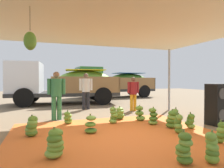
% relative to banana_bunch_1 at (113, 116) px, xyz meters
% --- Properties ---
extents(ground_plane, '(40.00, 40.00, 0.00)m').
position_rel_banana_bunch_1_xyz_m(ground_plane, '(-0.35, 1.54, -0.26)').
color(ground_plane, '#7F6B51').
extents(tarp_orange, '(5.32, 4.79, 0.01)m').
position_rel_banana_bunch_1_xyz_m(tarp_orange, '(-0.35, -1.46, -0.25)').
color(tarp_orange, orange).
rests_on(tarp_orange, ground).
extents(tent_canopy, '(8.00, 7.00, 2.91)m').
position_rel_banana_bunch_1_xyz_m(tent_canopy, '(-0.36, -1.54, 2.57)').
color(tent_canopy, '#9EA0A5').
rests_on(tent_canopy, ground).
extents(banana_bunch_1, '(0.37, 0.34, 0.57)m').
position_rel_banana_bunch_1_xyz_m(banana_bunch_1, '(0.00, 0.00, 0.00)').
color(banana_bunch_1, '#75A83D').
rests_on(banana_bunch_1, tarp_orange).
extents(banana_bunch_2, '(0.31, 0.32, 0.56)m').
position_rel_banana_bunch_1_xyz_m(banana_bunch_2, '(0.55, -3.39, -0.00)').
color(banana_bunch_2, '#60932D').
rests_on(banana_bunch_2, tarp_orange).
extents(banana_bunch_3, '(0.35, 0.32, 0.48)m').
position_rel_banana_bunch_1_xyz_m(banana_bunch_3, '(1.87, -1.37, -0.05)').
color(banana_bunch_3, '#75A83D').
rests_on(banana_bunch_3, tarp_orange).
extents(banana_bunch_4, '(0.45, 0.44, 0.55)m').
position_rel_banana_bunch_1_xyz_m(banana_bunch_4, '(-1.94, -2.28, -0.01)').
color(banana_bunch_4, '#75A83D').
rests_on(banana_bunch_4, tarp_orange).
extents(banana_bunch_5, '(0.36, 0.36, 0.44)m').
position_rel_banana_bunch_1_xyz_m(banana_bunch_5, '(-1.40, 0.40, -0.06)').
color(banana_bunch_5, '#75A83D').
rests_on(banana_bunch_5, tarp_orange).
extents(banana_bunch_6, '(0.40, 0.37, 0.56)m').
position_rel_banana_bunch_1_xyz_m(banana_bunch_6, '(1.73, -0.89, -0.01)').
color(banana_bunch_6, '#518428').
rests_on(banana_bunch_6, tarp_orange).
extents(banana_bunch_7, '(0.42, 0.40, 0.55)m').
position_rel_banana_bunch_1_xyz_m(banana_bunch_7, '(1.00, 0.09, -0.01)').
color(banana_bunch_7, '#6B9E38').
rests_on(banana_bunch_7, tarp_orange).
extents(banana_bunch_8, '(0.36, 0.35, 0.58)m').
position_rel_banana_bunch_1_xyz_m(banana_bunch_8, '(0.08, -3.27, 0.00)').
color(banana_bunch_8, '#477523').
rests_on(banana_bunch_8, tarp_orange).
extents(banana_bunch_9, '(0.28, 0.32, 0.52)m').
position_rel_banana_bunch_1_xyz_m(banana_bunch_9, '(1.57, -2.66, -0.03)').
color(banana_bunch_9, '#60932D').
rests_on(banana_bunch_9, tarp_orange).
extents(banana_bunch_10, '(0.42, 0.43, 0.55)m').
position_rel_banana_bunch_1_xyz_m(banana_bunch_10, '(1.40, -1.14, -0.01)').
color(banana_bunch_10, '#477523').
rests_on(banana_bunch_10, tarp_orange).
extents(banana_bunch_11, '(0.45, 0.45, 0.51)m').
position_rel_banana_bunch_1_xyz_m(banana_bunch_11, '(-0.96, -0.89, -0.04)').
color(banana_bunch_11, '#518428').
rests_on(banana_bunch_11, tarp_orange).
extents(banana_bunch_12, '(0.27, 0.28, 0.54)m').
position_rel_banana_bunch_1_xyz_m(banana_bunch_12, '(1.21, -1.69, -0.01)').
color(banana_bunch_12, '#518428').
rests_on(banana_bunch_12, tarp_orange).
extents(banana_bunch_13, '(0.40, 0.40, 0.54)m').
position_rel_banana_bunch_1_xyz_m(banana_bunch_13, '(-2.41, -0.71, -0.01)').
color(banana_bunch_13, '#477523').
rests_on(banana_bunch_13, tarp_orange).
extents(banana_bunch_14, '(0.41, 0.41, 0.57)m').
position_rel_banana_bunch_1_xyz_m(banana_bunch_14, '(1.11, -0.59, -0.01)').
color(banana_bunch_14, '#75A83D').
rests_on(banana_bunch_14, tarp_orange).
extents(banana_bunch_15, '(0.44, 0.43, 0.47)m').
position_rel_banana_bunch_1_xyz_m(banana_bunch_15, '(0.44, 0.54, -0.05)').
color(banana_bunch_15, '#477523').
rests_on(banana_bunch_15, tarp_orange).
extents(cargo_truck_main, '(6.34, 3.12, 2.40)m').
position_rel_banana_bunch_1_xyz_m(cargo_truck_main, '(-1.05, 5.98, 1.00)').
color(cargo_truck_main, '#2D2D2D').
rests_on(cargo_truck_main, ground).
extents(cargo_truck_far, '(6.32, 2.51, 2.40)m').
position_rel_banana_bunch_1_xyz_m(cargo_truck_far, '(3.27, 9.10, 0.99)').
color(cargo_truck_far, '#2D2D2D').
rests_on(cargo_truck_far, ground).
extents(worker_0, '(0.57, 0.35, 1.55)m').
position_rel_banana_bunch_1_xyz_m(worker_0, '(1.75, 2.17, 0.65)').
color(worker_0, orange).
rests_on(worker_0, ground).
extents(worker_1, '(0.63, 0.38, 1.71)m').
position_rel_banana_bunch_1_xyz_m(worker_1, '(-1.70, 1.25, 0.74)').
color(worker_1, '#337A4C').
rests_on(worker_1, ground).
extents(worker_2, '(0.64, 0.39, 1.73)m').
position_rel_banana_bunch_1_xyz_m(worker_2, '(-0.21, 3.32, 0.76)').
color(worker_2, '#26262D').
rests_on(worker_2, ground).
extents(speaker_stack, '(0.57, 0.52, 1.29)m').
position_rel_banana_bunch_1_xyz_m(speaker_stack, '(2.98, -1.23, 0.39)').
color(speaker_stack, black).
rests_on(speaker_stack, ground).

